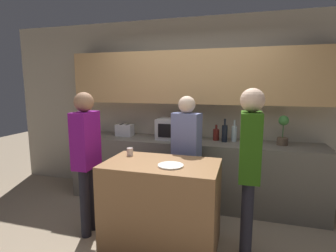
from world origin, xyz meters
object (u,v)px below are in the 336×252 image
at_px(potted_plant, 283,130).
at_px(bottle_1, 225,133).
at_px(microwave, 175,129).
at_px(toaster, 125,130).
at_px(plate_on_island, 171,165).
at_px(bottle_0, 216,134).
at_px(person_left, 86,152).
at_px(person_center, 249,160).
at_px(cup_0, 130,152).
at_px(person_right, 186,148).
at_px(bottle_2, 234,133).

relative_size(potted_plant, bottle_1, 1.21).
distance_m(microwave, toaster, 0.82).
height_order(potted_plant, bottle_1, potted_plant).
bearing_deg(microwave, plate_on_island, -77.53).
xyz_separation_m(potted_plant, bottle_1, (-0.75, -0.01, -0.07)).
relative_size(bottle_0, plate_on_island, 0.87).
bearing_deg(person_left, microwave, 146.81).
bearing_deg(toaster, bottle_0, 2.75).
relative_size(bottle_1, person_center, 0.19).
xyz_separation_m(toaster, cup_0, (0.54, -0.99, -0.06)).
relative_size(potted_plant, cup_0, 4.54).
distance_m(bottle_1, person_center, 1.18).
distance_m(bottle_0, person_left, 1.82).
xyz_separation_m(plate_on_island, person_left, (-1.00, 0.06, 0.05)).
height_order(person_center, person_right, person_center).
height_order(bottle_1, cup_0, bottle_1).
relative_size(toaster, bottle_2, 0.86).
relative_size(cup_0, person_center, 0.05).
bearing_deg(bottle_2, person_right, -132.10).
height_order(microwave, person_right, person_right).
distance_m(microwave, person_center, 1.54).
bearing_deg(person_center, bottle_1, 14.63).
bearing_deg(person_right, bottle_0, -103.49).
relative_size(bottle_2, person_center, 0.18).
distance_m(plate_on_island, person_right, 0.70).
distance_m(bottle_2, cup_0, 1.54).
height_order(microwave, person_left, person_left).
distance_m(person_left, person_right, 1.19).
xyz_separation_m(plate_on_island, cup_0, (-0.56, 0.26, 0.04)).
height_order(bottle_2, plate_on_island, bottle_2).
bearing_deg(bottle_0, toaster, -177.25).
xyz_separation_m(bottle_2, person_center, (0.19, -1.21, -0.04)).
distance_m(bottle_0, plate_on_island, 1.36).
distance_m(potted_plant, bottle_0, 0.88).
xyz_separation_m(plate_on_island, person_center, (0.75, 0.10, 0.09)).
height_order(microwave, potted_plant, potted_plant).
height_order(bottle_1, bottle_2, bottle_1).
xyz_separation_m(bottle_2, person_right, (-0.55, -0.61, -0.11)).
xyz_separation_m(bottle_0, person_center, (0.44, -1.21, -0.01)).
distance_m(microwave, person_left, 1.39).
bearing_deg(bottle_2, potted_plant, -5.40).
distance_m(bottle_1, person_left, 1.86).
height_order(microwave, toaster, microwave).
relative_size(bottle_0, bottle_1, 0.69).
bearing_deg(microwave, potted_plant, 0.06).
bearing_deg(person_right, microwave, -50.22).
xyz_separation_m(toaster, person_right, (1.10, -0.55, -0.08)).
bearing_deg(cup_0, microwave, 73.97).
bearing_deg(potted_plant, bottle_0, 175.59).
bearing_deg(plate_on_island, person_right, 89.29).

